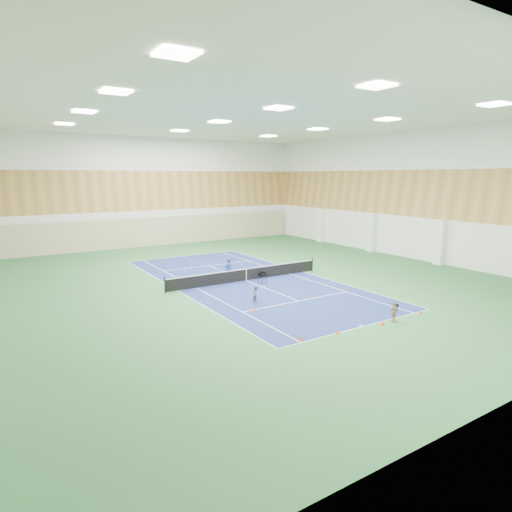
# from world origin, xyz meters

# --- Properties ---
(ground) EXTENTS (40.00, 40.00, 0.00)m
(ground) POSITION_xyz_m (0.00, 0.00, 0.00)
(ground) COLOR #2A6333
(ground) RESTS_ON ground
(room_shell) EXTENTS (36.00, 40.00, 12.00)m
(room_shell) POSITION_xyz_m (0.00, 0.00, 6.00)
(room_shell) COLOR white
(room_shell) RESTS_ON ground
(wood_cladding) EXTENTS (36.00, 40.00, 8.00)m
(wood_cladding) POSITION_xyz_m (0.00, 0.00, 8.00)
(wood_cladding) COLOR #BD8746
(wood_cladding) RESTS_ON room_shell
(ceiling_light_grid) EXTENTS (21.40, 25.40, 0.06)m
(ceiling_light_grid) POSITION_xyz_m (0.00, 0.00, 11.92)
(ceiling_light_grid) COLOR silver
(ceiling_light_grid) RESTS_ON room_shell
(court_surface) EXTENTS (10.97, 23.77, 0.01)m
(court_surface) POSITION_xyz_m (0.00, 0.00, 0.01)
(court_surface) COLOR navy
(court_surface) RESTS_ON ground
(tennis_balls_scatter) EXTENTS (10.57, 22.77, 0.07)m
(tennis_balls_scatter) POSITION_xyz_m (0.00, 0.00, 0.05)
(tennis_balls_scatter) COLOR #BBCB22
(tennis_balls_scatter) RESTS_ON ground
(tennis_net) EXTENTS (12.80, 0.10, 1.10)m
(tennis_net) POSITION_xyz_m (0.00, 0.00, 0.55)
(tennis_net) COLOR black
(tennis_net) RESTS_ON ground
(back_curtain) EXTENTS (35.40, 0.16, 3.20)m
(back_curtain) POSITION_xyz_m (0.00, 19.75, 1.60)
(back_curtain) COLOR #C6B793
(back_curtain) RESTS_ON ground
(coach) EXTENTS (0.74, 0.59, 1.79)m
(coach) POSITION_xyz_m (-1.20, 0.60, 0.90)
(coach) COLOR #204593
(coach) RESTS_ON ground
(child_court) EXTENTS (0.67, 0.62, 1.10)m
(child_court) POSITION_xyz_m (-2.40, -5.20, 0.55)
(child_court) COLOR gray
(child_court) RESTS_ON ground
(child_apron) EXTENTS (0.67, 0.31, 1.12)m
(child_apron) POSITION_xyz_m (1.97, -12.19, 0.56)
(child_apron) COLOR tan
(child_apron) RESTS_ON ground
(ball_cart) EXTENTS (0.51, 0.51, 0.85)m
(ball_cart) POSITION_xyz_m (0.55, -1.37, 0.42)
(ball_cart) COLOR black
(ball_cart) RESTS_ON ground
(cone_svc_a) EXTENTS (0.19, 0.19, 0.20)m
(cone_svc_a) POSITION_xyz_m (-3.43, -6.66, 0.10)
(cone_svc_a) COLOR #E85B0C
(cone_svc_a) RESTS_ON ground
(cone_svc_b) EXTENTS (0.17, 0.17, 0.19)m
(cone_svc_b) POSITION_xyz_m (-1.69, -6.94, 0.09)
(cone_svc_b) COLOR #E84D0C
(cone_svc_b) RESTS_ON ground
(cone_svc_c) EXTENTS (0.20, 0.20, 0.22)m
(cone_svc_c) POSITION_xyz_m (1.28, -6.19, 0.11)
(cone_svc_c) COLOR #E45A0C
(cone_svc_c) RESTS_ON ground
(cone_svc_d) EXTENTS (0.21, 0.21, 0.23)m
(cone_svc_d) POSITION_xyz_m (4.09, -6.01, 0.12)
(cone_svc_d) COLOR orange
(cone_svc_d) RESTS_ON ground
(cone_base_a) EXTENTS (0.23, 0.23, 0.25)m
(cone_base_a) POSITION_xyz_m (-4.00, -11.66, 0.13)
(cone_base_a) COLOR #DA4A0B
(cone_base_a) RESTS_ON ground
(cone_base_b) EXTENTS (0.22, 0.22, 0.24)m
(cone_base_b) POSITION_xyz_m (-1.87, -11.97, 0.12)
(cone_base_b) COLOR #FF4C0D
(cone_base_b) RESTS_ON ground
(cone_base_c) EXTENTS (0.22, 0.22, 0.25)m
(cone_base_c) POSITION_xyz_m (1.00, -12.29, 0.12)
(cone_base_c) COLOR #EA450C
(cone_base_c) RESTS_ON ground
(cone_base_d) EXTENTS (0.19, 0.19, 0.21)m
(cone_base_d) POSITION_xyz_m (4.35, -12.14, 0.10)
(cone_base_d) COLOR red
(cone_base_d) RESTS_ON ground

